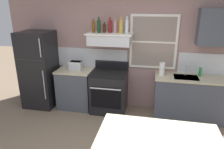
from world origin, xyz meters
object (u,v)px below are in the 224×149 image
at_px(bottle_dark_green_wine, 99,26).
at_px(paper_towel_roll, 162,69).
at_px(bottle_amber_wine, 93,27).
at_px(bottle_clear_tall, 127,26).
at_px(bottle_champagne_gold_foil, 121,27).
at_px(dish_soap_bottle, 200,72).
at_px(bottle_red_label_wine, 110,26).
at_px(bottle_brown_stout, 104,28).
at_px(stove_range, 109,91).
at_px(bottle_rose_pink, 115,27).
at_px(toaster, 76,65).
at_px(refrigerator, 39,70).

relative_size(bottle_dark_green_wine, paper_towel_roll, 1.19).
relative_size(bottle_amber_wine, bottle_clear_tall, 0.83).
bearing_deg(bottle_dark_green_wine, bottle_champagne_gold_foil, -4.18).
xyz_separation_m(bottle_amber_wine, dish_soap_bottle, (2.24, 0.03, -0.87)).
bearing_deg(paper_towel_roll, bottle_red_label_wine, 175.06).
bearing_deg(bottle_dark_green_wine, bottle_brown_stout, 20.38).
bearing_deg(dish_soap_bottle, stove_range, -175.82).
xyz_separation_m(bottle_dark_green_wine, dish_soap_bottle, (2.11, 0.05, -0.88)).
bearing_deg(paper_towel_roll, bottle_champagne_gold_foil, 178.71).
bearing_deg(bottle_dark_green_wine, paper_towel_roll, -2.30).
bearing_deg(dish_soap_bottle, bottle_dark_green_wine, -178.75).
bearing_deg(bottle_rose_pink, paper_towel_roll, -4.62).
relative_size(toaster, bottle_dark_green_wine, 0.92).
bearing_deg(toaster, paper_towel_roll, -0.92).
height_order(bottle_clear_tall, paper_towel_roll, bottle_clear_tall).
height_order(bottle_brown_stout, paper_towel_roll, bottle_brown_stout).
bearing_deg(paper_towel_roll, bottle_clear_tall, 178.27).
distance_m(stove_range, bottle_amber_wine, 1.45).
height_order(bottle_red_label_wine, bottle_rose_pink, bottle_red_label_wine).
relative_size(toaster, dish_soap_bottle, 1.65).
bearing_deg(bottle_red_label_wine, bottle_rose_pink, -7.83).
bearing_deg(toaster, dish_soap_bottle, 1.50).
distance_m(bottle_red_label_wine, bottle_rose_pink, 0.11).
bearing_deg(bottle_champagne_gold_foil, toaster, 179.40).
xyz_separation_m(stove_range, bottle_amber_wine, (-0.36, 0.10, 1.40)).
bearing_deg(bottle_champagne_gold_foil, paper_towel_roll, -1.29).
distance_m(toaster, stove_range, 0.95).
bearing_deg(bottle_brown_stout, bottle_rose_pink, -3.07).
xyz_separation_m(bottle_amber_wine, bottle_clear_tall, (0.71, -0.04, 0.02)).
xyz_separation_m(toaster, bottle_red_label_wine, (0.78, 0.07, 0.87)).
bearing_deg(bottle_dark_green_wine, bottle_rose_pink, 4.52).
bearing_deg(bottle_dark_green_wine, refrigerator, -175.40).
xyz_separation_m(stove_range, paper_towel_roll, (1.11, 0.04, 0.58)).
bearing_deg(bottle_clear_tall, bottle_rose_pink, 166.84).
height_order(bottle_champagne_gold_foil, dish_soap_bottle, bottle_champagne_gold_foil).
bearing_deg(stove_range, refrigerator, -179.20).
relative_size(toaster, paper_towel_roll, 1.10).
bearing_deg(bottle_brown_stout, bottle_clear_tall, -8.32).
bearing_deg(bottle_champagne_gold_foil, refrigerator, -177.58).
xyz_separation_m(bottle_brown_stout, dish_soap_bottle, (2.00, 0.01, -0.84)).
height_order(refrigerator, bottle_red_label_wine, bottle_red_label_wine).
xyz_separation_m(bottle_rose_pink, paper_towel_roll, (1.00, -0.08, -0.82)).
distance_m(toaster, bottle_dark_green_wine, 1.03).
bearing_deg(stove_range, bottle_clear_tall, 9.53).
bearing_deg(bottle_champagne_gold_foil, bottle_dark_green_wine, 175.82).
bearing_deg(bottle_clear_tall, bottle_champagne_gold_foil, -178.46).
bearing_deg(bottle_champagne_gold_foil, bottle_clear_tall, 1.54).
xyz_separation_m(bottle_rose_pink, dish_soap_bottle, (1.77, 0.02, -0.87)).
distance_m(bottle_brown_stout, bottle_rose_pink, 0.24).
height_order(refrigerator, paper_towel_roll, refrigerator).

